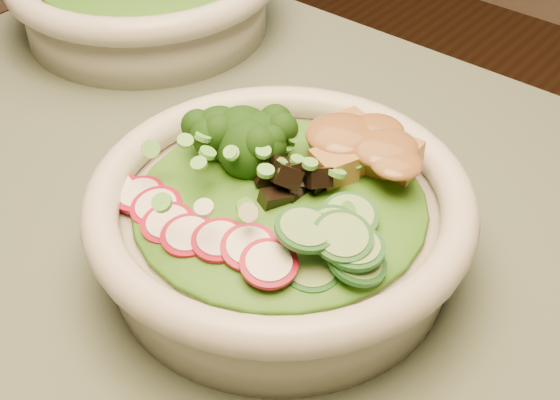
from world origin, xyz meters
The scene contains 9 objects.
salad_bowl centered at (-0.15, 0.09, 0.79)m, with size 0.25×0.25×0.07m.
lettuce_bed centered at (-0.15, 0.09, 0.81)m, with size 0.19×0.19×0.02m, color #326916.
broccoli_florets centered at (-0.21, 0.10, 0.82)m, with size 0.07×0.06×0.04m, color black, non-canonical shape.
radish_slices centered at (-0.17, 0.03, 0.81)m, with size 0.10×0.04×0.02m, color maroon, non-canonical shape.
cucumber_slices centered at (-0.09, 0.07, 0.82)m, with size 0.06×0.06×0.03m, color #74A55C, non-canonical shape.
mushroom_heap centered at (-0.15, 0.10, 0.82)m, with size 0.06×0.06×0.04m, color black, non-canonical shape.
tofu_cubes centered at (-0.13, 0.14, 0.82)m, with size 0.08×0.05×0.03m, color #9D6834, non-canonical shape.
peanut_sauce centered at (-0.13, 0.14, 0.83)m, with size 0.06×0.05×0.01m, color brown.
scallion_garnish centered at (-0.15, 0.09, 0.83)m, with size 0.18×0.18×0.02m, color #5CBA41, non-canonical shape.
Camera 1 is at (0.09, -0.20, 1.12)m, focal length 50.00 mm.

